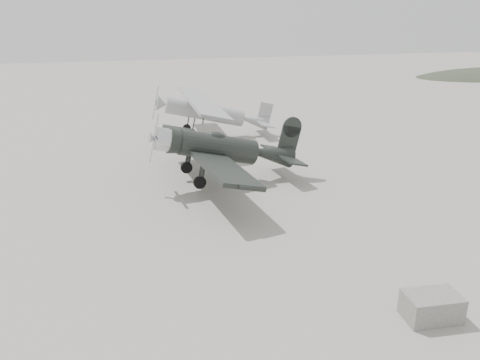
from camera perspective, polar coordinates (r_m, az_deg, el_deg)
name	(u,v)px	position (r m, az deg, el deg)	size (l,w,h in m)	color
ground	(271,227)	(20.39, 3.86, -5.71)	(160.00, 160.00, 0.00)	gray
lowwing_monoplane	(225,149)	(24.78, -1.90, 3.83)	(8.26, 11.57, 3.73)	black
highwing_monoplane	(210,109)	(34.51, -3.70, 8.64)	(8.65, 12.16, 3.46)	#9A9C9F
equipment_block	(432,307)	(15.63, 22.32, -14.09)	(1.63, 1.02, 0.82)	#62605B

